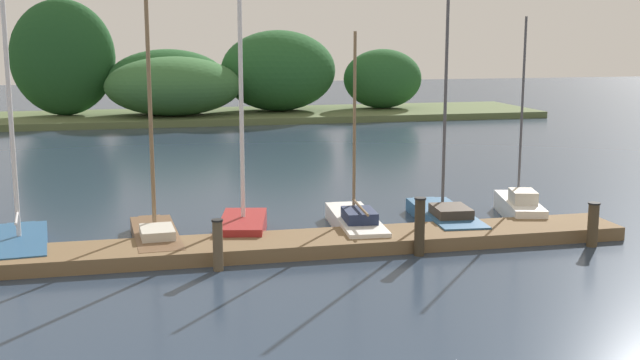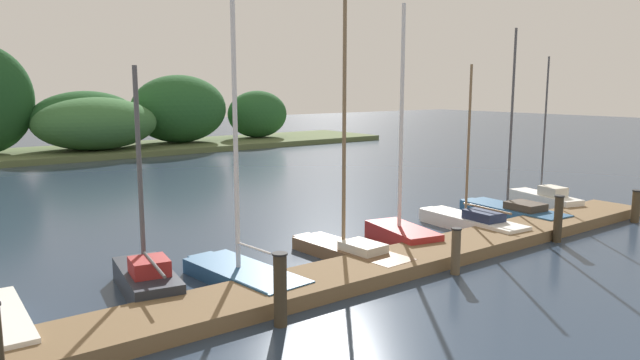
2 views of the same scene
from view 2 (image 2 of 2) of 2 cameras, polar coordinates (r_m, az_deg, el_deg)
name	(u,v)px [view 2 (image 2 of 2)]	position (r m, az deg, el deg)	size (l,w,h in m)	color
dock_pier	(411,259)	(16.16, 8.86, -7.56)	(22.28, 1.80, 0.35)	brown
far_shore	(114,119)	(44.69, -19.36, 5.58)	(48.85, 8.00, 7.44)	#56663D
sailboat_1	(146,276)	(14.49, -16.53, -8.89)	(1.52, 3.52, 5.24)	#232833
sailboat_2	(241,268)	(14.68, -7.70, -8.45)	(1.69, 3.98, 7.97)	#285684
sailboat_3	(348,247)	(16.47, 2.71, -6.51)	(1.32, 4.21, 7.22)	brown
sailboat_4	(400,230)	(18.18, 7.80, -4.81)	(1.67, 2.93, 7.14)	maroon
sailboat_5	(470,221)	(20.34, 14.31, -3.85)	(1.37, 4.28, 5.47)	white
sailboat_6	(511,209)	(22.68, 18.05, -2.72)	(1.59, 4.42, 6.80)	#285684
sailboat_7	(543,199)	(24.83, 20.83, -1.70)	(1.62, 3.39, 5.89)	white
mooring_piling_1	(280,289)	(11.96, -3.88, -10.55)	(0.31, 0.31, 1.52)	#3D3323
mooring_piling_2	(456,251)	(15.51, 13.04, -6.72)	(0.27, 0.27, 1.22)	brown
mooring_piling_3	(558,219)	(19.55, 22.10, -3.50)	(0.29, 0.29, 1.46)	#3D3323
mooring_piling_4	(636,206)	(23.56, 28.30, -2.24)	(0.31, 0.31, 1.16)	#4C3D28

